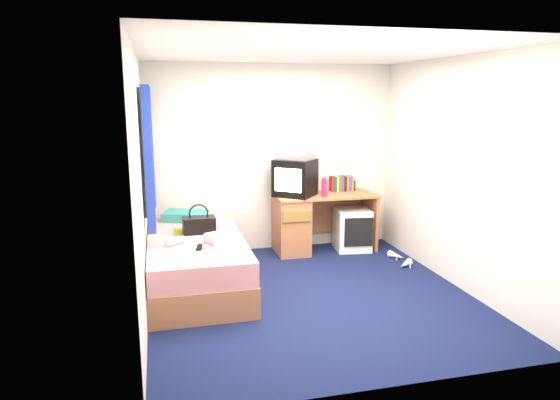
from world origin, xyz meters
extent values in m
plane|color=#0C1438|center=(0.00, 0.00, 0.00)|extent=(3.40, 3.40, 0.00)
plane|color=white|center=(0.00, 0.00, 2.40)|extent=(3.40, 3.40, 0.00)
plane|color=silver|center=(0.00, 1.70, 1.20)|extent=(3.20, 0.00, 3.20)
plane|color=silver|center=(0.00, -1.70, 1.20)|extent=(3.20, 0.00, 3.20)
plane|color=silver|center=(-1.60, 0.00, 1.20)|extent=(0.00, 3.40, 3.40)
plane|color=silver|center=(1.60, 0.00, 1.20)|extent=(0.00, 3.40, 3.40)
cube|color=#B3714A|center=(-1.10, 0.56, 0.15)|extent=(1.00, 2.00, 0.30)
cube|color=olive|center=(-0.60, 0.16, 0.16)|extent=(0.02, 0.70, 0.18)
cube|color=white|center=(-1.10, 0.56, 0.42)|extent=(0.98, 1.98, 0.24)
cube|color=#1959A4|center=(-1.16, 1.31, 0.59)|extent=(0.57, 0.47, 0.11)
cube|color=#B3714A|center=(0.64, 1.42, 0.73)|extent=(1.30, 0.55, 0.03)
cube|color=#B3714A|center=(0.19, 1.42, 0.36)|extent=(0.40, 0.52, 0.72)
cube|color=#B3714A|center=(1.27, 1.42, 0.36)|extent=(0.04, 0.52, 0.72)
cube|color=#B3714A|center=(0.89, 1.67, 0.45)|extent=(0.78, 0.03, 0.55)
cube|color=white|center=(1.00, 1.37, 0.27)|extent=(0.49, 0.49, 0.55)
cube|color=black|center=(0.24, 1.44, 0.98)|extent=(0.63, 0.63, 0.46)
cube|color=beige|center=(0.10, 1.27, 0.98)|extent=(0.28, 0.24, 0.29)
cube|color=#B1B1B3|center=(0.24, 1.44, 1.25)|extent=(0.51, 0.50, 0.08)
cube|color=maroon|center=(0.79, 1.60, 0.85)|extent=(0.03, 0.13, 0.20)
cube|color=navy|center=(0.82, 1.60, 0.85)|extent=(0.03, 0.13, 0.20)
cube|color=gold|center=(0.86, 1.60, 0.85)|extent=(0.03, 0.13, 0.20)
cube|color=#337F33|center=(0.89, 1.60, 0.85)|extent=(0.03, 0.13, 0.20)
cube|color=#7F337F|center=(0.93, 1.60, 0.85)|extent=(0.03, 0.13, 0.20)
cube|color=#262626|center=(0.96, 1.60, 0.85)|extent=(0.03, 0.13, 0.20)
cube|color=#B26633|center=(1.00, 1.60, 0.85)|extent=(0.03, 0.13, 0.20)
cube|color=#4C4C99|center=(1.03, 1.60, 0.85)|extent=(0.03, 0.13, 0.20)
cube|color=olive|center=(1.07, 1.60, 0.85)|extent=(0.03, 0.13, 0.20)
cube|color=black|center=(1.09, 1.61, 0.82)|extent=(0.03, 0.12, 0.14)
cylinder|color=#DB1E6B|center=(0.58, 1.29, 0.86)|extent=(0.08, 0.08, 0.22)
cylinder|color=white|center=(0.47, 1.52, 0.84)|extent=(0.06, 0.06, 0.18)
cube|color=black|center=(-1.04, 0.71, 0.63)|extent=(0.35, 0.21, 0.17)
torus|color=black|center=(-1.04, 0.71, 0.75)|extent=(0.21, 0.02, 0.21)
cube|color=silver|center=(-0.85, 0.30, 0.59)|extent=(0.34, 0.32, 0.09)
cube|color=#ECF41B|center=(-1.20, 0.78, 0.55)|extent=(0.23, 0.29, 0.01)
cylinder|color=white|center=(-1.31, 0.33, 0.58)|extent=(0.21, 0.17, 0.07)
cube|color=orange|center=(-1.00, 0.10, 0.55)|extent=(0.20, 0.20, 0.01)
cube|color=black|center=(-1.09, 0.15, 0.55)|extent=(0.08, 0.17, 0.02)
cube|color=silver|center=(-1.58, 0.90, 1.45)|extent=(0.02, 0.90, 1.10)
cube|color=white|center=(-1.57, 0.90, 2.04)|extent=(0.06, 1.06, 0.08)
cube|color=white|center=(-1.57, 0.90, 0.86)|extent=(0.06, 1.06, 0.08)
cube|color=navy|center=(-1.53, 0.31, 1.40)|extent=(0.08, 0.24, 1.40)
cube|color=navy|center=(-1.53, 1.49, 1.40)|extent=(0.08, 0.24, 1.40)
cone|color=white|center=(1.40, 0.86, 0.04)|extent=(0.17, 0.24, 0.09)
cone|color=white|center=(1.35, 0.54, 0.04)|extent=(0.23, 0.20, 0.09)
camera|label=1|loc=(-1.44, -4.57, 2.00)|focal=32.00mm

